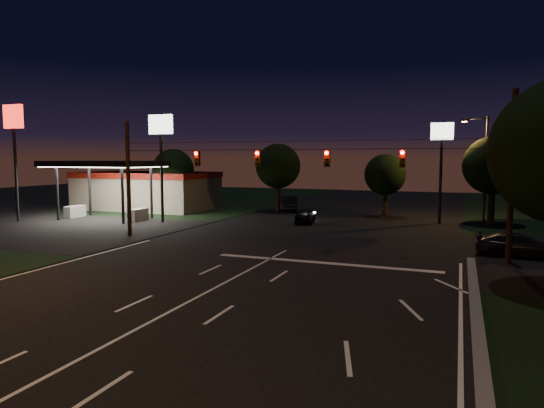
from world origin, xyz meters
The scene contains 18 objects.
ground centered at (0.00, 0.00, 0.00)m, with size 140.00×140.00×0.00m, color black.
cross_street_left centered at (-20.00, 16.00, 0.00)m, with size 20.00×16.00×0.02m, color black.
stop_bar centered at (3.00, 11.50, 0.01)m, with size 12.00×0.50×0.01m, color silver.
utility_pole_right centered at (12.00, 15.00, 0.00)m, with size 0.30×0.30×9.00m, color black.
utility_pole_left centered at (-12.00, 15.00, 0.00)m, with size 0.28×0.28×8.00m, color black.
signal_span centered at (0.00, 14.96, 5.50)m, with size 24.00×0.40×1.56m.
gas_station centered at (-21.86, 30.39, 2.38)m, with size 14.20×16.10×5.25m.
pole_sign_left_near centered at (-14.00, 22.00, 6.98)m, with size 2.20×0.30×9.10m.
pole_sign_left_far centered at (-26.00, 18.00, 7.61)m, with size 2.00×0.30×10.00m.
pole_sign_right centered at (8.00, 30.00, 6.24)m, with size 1.80×0.30×8.40m.
street_light_right_far centered at (11.24, 32.00, 5.24)m, with size 2.20×0.35×9.00m.
tree_far_a centered at (-17.98, 30.12, 4.26)m, with size 4.20×4.20×6.42m.
tree_far_b centered at (-7.98, 34.13, 4.61)m, with size 4.60×4.60×6.98m.
tree_far_c centered at (3.02, 33.10, 3.90)m, with size 3.80×3.80×5.86m.
tree_far_d centered at (12.02, 31.13, 4.83)m, with size 4.80×4.80×7.30m.
car_oncoming_a centered at (-2.62, 26.15, 0.63)m, with size 1.49×3.71×1.26m, color black.
car_oncoming_b centered at (-7.11, 35.02, 0.78)m, with size 1.65×4.73×1.56m, color black.
car_cross centered at (12.72, 16.80, 0.66)m, with size 1.86×4.58×1.33m, color black.
Camera 1 is at (9.52, -12.76, 5.46)m, focal length 32.00 mm.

